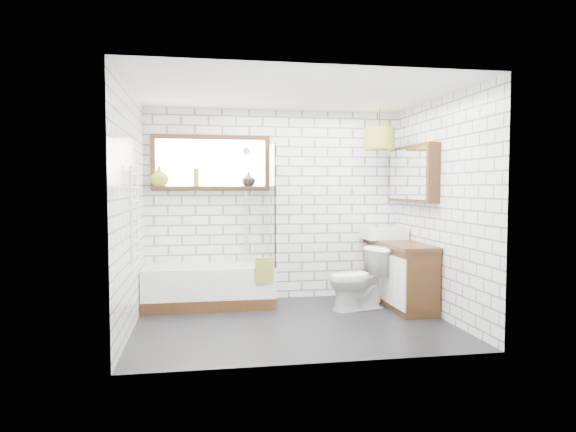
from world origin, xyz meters
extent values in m
cube|color=black|center=(0.00, 0.00, -0.01)|extent=(3.40, 2.60, 0.01)
cube|color=white|center=(0.00, 0.00, 2.50)|extent=(3.40, 2.60, 0.01)
cube|color=white|center=(0.00, 1.30, 1.25)|extent=(3.40, 0.01, 2.50)
cube|color=white|center=(0.00, -1.30, 1.25)|extent=(3.40, 0.01, 2.50)
cube|color=white|center=(-1.70, 0.00, 1.25)|extent=(0.01, 2.60, 2.50)
cube|color=white|center=(1.70, 0.00, 1.25)|extent=(0.01, 2.60, 2.50)
cube|color=#321B0D|center=(-0.85, 1.26, 1.80)|extent=(1.52, 0.16, 0.68)
cube|color=white|center=(-1.66, 0.00, 1.20)|extent=(0.06, 0.52, 1.00)
cube|color=#321B0D|center=(1.62, 0.60, 1.65)|extent=(0.16, 1.20, 0.70)
cylinder|color=silver|center=(-0.40, 1.26, 1.35)|extent=(0.02, 0.02, 1.30)
cube|color=white|center=(-0.89, 0.95, 0.26)|extent=(1.60, 0.70, 0.52)
cube|color=white|center=(-0.11, 0.95, 1.27)|extent=(0.02, 0.72, 1.50)
cube|color=olive|center=(-0.24, 0.60, 0.50)|extent=(0.22, 0.06, 0.30)
cube|color=tan|center=(-0.24, 0.60, 0.50)|extent=(0.19, 0.05, 0.25)
cube|color=#321B0D|center=(1.47, 0.59, 0.40)|extent=(0.45, 1.40, 0.80)
cube|color=white|center=(1.41, 1.04, 0.88)|extent=(0.53, 0.46, 0.15)
cylinder|color=silver|center=(1.57, 1.04, 0.93)|extent=(0.04, 0.04, 0.16)
imported|color=white|center=(0.89, 0.49, 0.38)|extent=(0.60, 0.82, 0.75)
imported|color=olive|center=(-1.50, 1.23, 1.61)|extent=(0.30, 0.30, 0.25)
imported|color=black|center=(-0.37, 1.23, 1.58)|extent=(0.21, 0.21, 0.19)
cylinder|color=olive|center=(-1.04, 1.23, 1.59)|extent=(0.07, 0.07, 0.23)
cylinder|color=olive|center=(1.26, 0.81, 2.10)|extent=(0.38, 0.38, 0.28)
camera|label=1|loc=(-0.99, -5.45, 1.49)|focal=32.00mm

